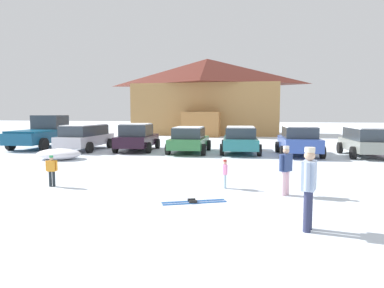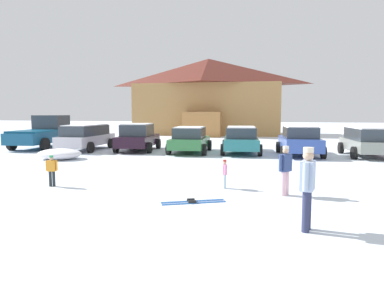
{
  "view_description": "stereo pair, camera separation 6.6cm",
  "coord_description": "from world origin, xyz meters",
  "px_view_note": "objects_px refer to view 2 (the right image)",
  "views": [
    {
      "loc": [
        3.09,
        -4.52,
        2.35
      ],
      "look_at": [
        0.52,
        7.51,
        1.2
      ],
      "focal_mm": 32.0,
      "sensor_mm": 36.0,
      "label": 1
    },
    {
      "loc": [
        3.15,
        -4.51,
        2.35
      ],
      "look_at": [
        0.52,
        7.51,
        1.2
      ],
      "focal_mm": 32.0,
      "sensor_mm": 36.0,
      "label": 2
    }
  ],
  "objects_px": {
    "parked_grey_wagon": "(367,141)",
    "parked_silver_wagon": "(86,136)",
    "skier_child_in_pink_snowsuit": "(225,172)",
    "parked_black_sedan": "(138,137)",
    "pair_of_skis": "(193,202)",
    "plowed_snow_pile": "(60,154)",
    "skier_child_in_orange_jacket": "(52,169)",
    "parked_green_coupe": "(190,139)",
    "parked_teal_hatchback": "(241,139)",
    "pickup_truck": "(45,133)",
    "ski_lodge": "(208,96)",
    "parked_blue_hatchback": "(300,141)",
    "skier_teen_in_navy_coat": "(285,168)",
    "skier_adult_in_blue_parka": "(307,184)"
  },
  "relations": [
    {
      "from": "parked_green_coupe",
      "to": "skier_child_in_pink_snowsuit",
      "type": "bearing_deg",
      "value": -70.83
    },
    {
      "from": "skier_teen_in_navy_coat",
      "to": "skier_child_in_pink_snowsuit",
      "type": "xyz_separation_m",
      "value": [
        -1.78,
        0.53,
        -0.29
      ]
    },
    {
      "from": "parked_blue_hatchback",
      "to": "pair_of_skis",
      "type": "xyz_separation_m",
      "value": [
        -3.6,
        -10.76,
        -0.8
      ]
    },
    {
      "from": "parked_blue_hatchback",
      "to": "skier_child_in_pink_snowsuit",
      "type": "relative_size",
      "value": 4.62
    },
    {
      "from": "skier_teen_in_navy_coat",
      "to": "plowed_snow_pile",
      "type": "xyz_separation_m",
      "value": [
        -10.68,
        5.35,
        -0.53
      ]
    },
    {
      "from": "parked_black_sedan",
      "to": "skier_child_in_orange_jacket",
      "type": "relative_size",
      "value": 4.36
    },
    {
      "from": "parked_black_sedan",
      "to": "pickup_truck",
      "type": "height_order",
      "value": "pickup_truck"
    },
    {
      "from": "parked_green_coupe",
      "to": "skier_teen_in_navy_coat",
      "type": "bearing_deg",
      "value": -62.74
    },
    {
      "from": "parked_black_sedan",
      "to": "parked_grey_wagon",
      "type": "bearing_deg",
      "value": -0.0
    },
    {
      "from": "pair_of_skis",
      "to": "parked_green_coupe",
      "type": "bearing_deg",
      "value": 103.1
    },
    {
      "from": "parked_green_coupe",
      "to": "skier_child_in_orange_jacket",
      "type": "distance_m",
      "value": 10.12
    },
    {
      "from": "ski_lodge",
      "to": "parked_silver_wagon",
      "type": "xyz_separation_m",
      "value": [
        -4.7,
        -17.55,
        -3.24
      ]
    },
    {
      "from": "parked_grey_wagon",
      "to": "pickup_truck",
      "type": "height_order",
      "value": "pickup_truck"
    },
    {
      "from": "parked_teal_hatchback",
      "to": "parked_blue_hatchback",
      "type": "distance_m",
      "value": 3.26
    },
    {
      "from": "parked_blue_hatchback",
      "to": "skier_child_in_orange_jacket",
      "type": "bearing_deg",
      "value": -130.56
    },
    {
      "from": "ski_lodge",
      "to": "skier_teen_in_navy_coat",
      "type": "height_order",
      "value": "ski_lodge"
    },
    {
      "from": "skier_child_in_pink_snowsuit",
      "to": "pair_of_skis",
      "type": "relative_size",
      "value": 0.54
    },
    {
      "from": "parked_silver_wagon",
      "to": "pair_of_skis",
      "type": "xyz_separation_m",
      "value": [
        9.13,
        -10.78,
        -0.85
      ]
    },
    {
      "from": "skier_teen_in_navy_coat",
      "to": "plowed_snow_pile",
      "type": "height_order",
      "value": "skier_teen_in_navy_coat"
    },
    {
      "from": "pickup_truck",
      "to": "skier_adult_in_blue_parka",
      "type": "height_order",
      "value": "pickup_truck"
    },
    {
      "from": "parked_silver_wagon",
      "to": "parked_blue_hatchback",
      "type": "distance_m",
      "value": 12.73
    },
    {
      "from": "skier_child_in_pink_snowsuit",
      "to": "parked_black_sedan",
      "type": "bearing_deg",
      "value": 124.84
    },
    {
      "from": "parked_green_coupe",
      "to": "parked_grey_wagon",
      "type": "bearing_deg",
      "value": 1.68
    },
    {
      "from": "parked_green_coupe",
      "to": "parked_grey_wagon",
      "type": "xyz_separation_m",
      "value": [
        9.58,
        0.28,
        0.08
      ]
    },
    {
      "from": "ski_lodge",
      "to": "plowed_snow_pile",
      "type": "bearing_deg",
      "value": -100.13
    },
    {
      "from": "parked_silver_wagon",
      "to": "skier_child_in_pink_snowsuit",
      "type": "height_order",
      "value": "parked_silver_wagon"
    },
    {
      "from": "parked_silver_wagon",
      "to": "skier_child_in_pink_snowsuit",
      "type": "xyz_separation_m",
      "value": [
        9.73,
        -8.94,
        -0.36
      ]
    },
    {
      "from": "pair_of_skis",
      "to": "plowed_snow_pile",
      "type": "bearing_deg",
      "value": 141.22
    },
    {
      "from": "pickup_truck",
      "to": "pair_of_skis",
      "type": "height_order",
      "value": "pickup_truck"
    },
    {
      "from": "ski_lodge",
      "to": "parked_green_coupe",
      "type": "bearing_deg",
      "value": -83.78
    },
    {
      "from": "parked_black_sedan",
      "to": "parked_green_coupe",
      "type": "xyz_separation_m",
      "value": [
        3.32,
        -0.28,
        -0.06
      ]
    },
    {
      "from": "pickup_truck",
      "to": "skier_child_in_orange_jacket",
      "type": "bearing_deg",
      "value": -53.62
    },
    {
      "from": "parked_green_coupe",
      "to": "skier_adult_in_blue_parka",
      "type": "distance_m",
      "value": 13.45
    },
    {
      "from": "parked_grey_wagon",
      "to": "pair_of_skis",
      "type": "bearing_deg",
      "value": -122.46
    },
    {
      "from": "parked_grey_wagon",
      "to": "skier_child_in_pink_snowsuit",
      "type": "bearing_deg",
      "value": -124.88
    },
    {
      "from": "parked_blue_hatchback",
      "to": "ski_lodge",
      "type": "bearing_deg",
      "value": 114.56
    },
    {
      "from": "ski_lodge",
      "to": "parked_green_coupe",
      "type": "relative_size",
      "value": 3.71
    },
    {
      "from": "parked_silver_wagon",
      "to": "parked_teal_hatchback",
      "type": "bearing_deg",
      "value": 3.38
    },
    {
      "from": "parked_green_coupe",
      "to": "pair_of_skis",
      "type": "xyz_separation_m",
      "value": [
        2.52,
        -10.82,
        -0.76
      ]
    },
    {
      "from": "pair_of_skis",
      "to": "skier_child_in_orange_jacket",
      "type": "bearing_deg",
      "value": 168.7
    },
    {
      "from": "parked_blue_hatchback",
      "to": "pickup_truck",
      "type": "xyz_separation_m",
      "value": [
        -16.22,
        0.82,
        0.17
      ]
    },
    {
      "from": "parked_grey_wagon",
      "to": "parked_silver_wagon",
      "type": "bearing_deg",
      "value": -178.86
    },
    {
      "from": "parked_green_coupe",
      "to": "parked_black_sedan",
      "type": "bearing_deg",
      "value": 175.16
    },
    {
      "from": "skier_child_in_pink_snowsuit",
      "to": "pair_of_skis",
      "type": "height_order",
      "value": "skier_child_in_pink_snowsuit"
    },
    {
      "from": "parked_blue_hatchback",
      "to": "skier_adult_in_blue_parka",
      "type": "height_order",
      "value": "skier_adult_in_blue_parka"
    },
    {
      "from": "skier_child_in_pink_snowsuit",
      "to": "parked_grey_wagon",
      "type": "bearing_deg",
      "value": 55.12
    },
    {
      "from": "parked_black_sedan",
      "to": "parked_grey_wagon",
      "type": "relative_size",
      "value": 1.05
    },
    {
      "from": "parked_teal_hatchback",
      "to": "skier_child_in_pink_snowsuit",
      "type": "relative_size",
      "value": 5.42
    },
    {
      "from": "skier_child_in_orange_jacket",
      "to": "parked_grey_wagon",
      "type": "bearing_deg",
      "value": 40.57
    },
    {
      "from": "ski_lodge",
      "to": "parked_silver_wagon",
      "type": "relative_size",
      "value": 3.44
    }
  ]
}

